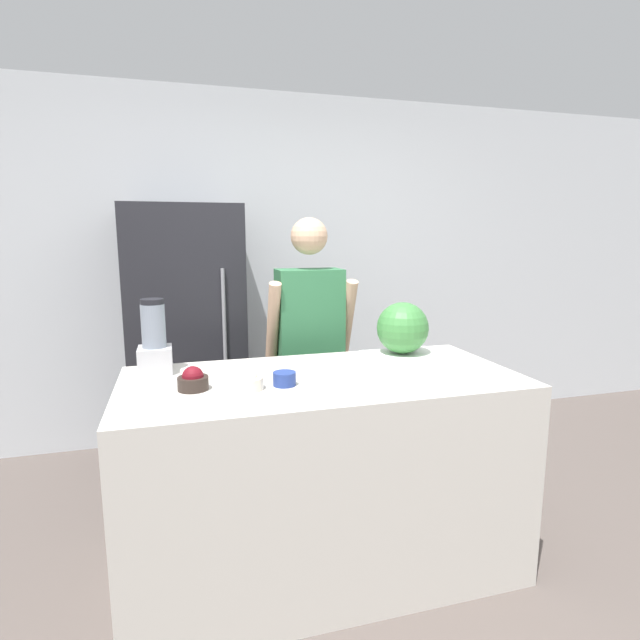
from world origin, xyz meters
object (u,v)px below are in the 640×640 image
object	(u,v)px
bowl_cherries	(193,380)
bowl_cream	(248,381)
person	(310,353)
watermelon	(403,328)
blender	(154,342)
bowl_small_blue	(284,379)
refrigerator	(187,336)

from	to	relation	value
bowl_cherries	bowl_cream	size ratio (longest dim) A/B	0.97
person	watermelon	size ratio (longest dim) A/B	6.17
bowl_cream	blender	size ratio (longest dim) A/B	0.38
person	bowl_small_blue	bearing A→B (deg)	-111.47
refrigerator	person	xyz separation A→B (m)	(0.70, -0.61, -0.02)
bowl_cream	bowl_small_blue	xyz separation A→B (m)	(0.16, 0.01, -0.01)
refrigerator	person	world-z (taller)	refrigerator
refrigerator	bowl_cherries	bearing A→B (deg)	-90.15
watermelon	bowl_small_blue	xyz separation A→B (m)	(-0.70, -0.34, -0.12)
refrigerator	watermelon	size ratio (longest dim) A/B	6.50
bowl_small_blue	person	bearing A→B (deg)	68.53
refrigerator	bowl_cream	size ratio (longest dim) A/B	13.58
bowl_cherries	bowl_small_blue	distance (m)	0.38
person	watermelon	distance (m)	0.67
bowl_cream	bowl_small_blue	distance (m)	0.16
bowl_cherries	blender	size ratio (longest dim) A/B	0.37
blender	watermelon	bearing A→B (deg)	-0.95
person	bowl_cream	size ratio (longest dim) A/B	12.87
bowl_cherries	blender	xyz separation A→B (m)	(-0.16, 0.31, 0.10)
bowl_cherries	blender	bearing A→B (deg)	116.57
refrigerator	bowl_cream	xyz separation A→B (m)	(0.21, -1.47, 0.09)
person	blender	size ratio (longest dim) A/B	4.85
watermelon	bowl_cherries	world-z (taller)	watermelon
watermelon	bowl_cherries	size ratio (longest dim) A/B	2.14
bowl_small_blue	blender	distance (m)	0.65
watermelon	bowl_cherries	xyz separation A→B (m)	(-1.07, -0.29, -0.11)
watermelon	bowl_small_blue	bearing A→B (deg)	-154.15
refrigerator	bowl_small_blue	size ratio (longest dim) A/B	18.03
bowl_cherries	bowl_cream	bearing A→B (deg)	-14.85
bowl_small_blue	bowl_cherries	bearing A→B (deg)	173.06
bowl_cherries	blender	distance (m)	0.37
watermelon	blender	size ratio (longest dim) A/B	0.79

